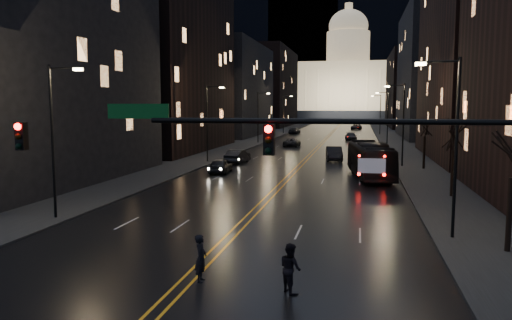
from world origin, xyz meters
The scene contains 36 objects.
ground centered at (0.00, 0.00, 0.00)m, with size 900.00×900.00×0.00m, color black.
road centered at (0.00, 130.00, 0.01)m, with size 20.00×320.00×0.02m, color black.
sidewalk_left centered at (-14.00, 130.00, 0.08)m, with size 8.00×320.00×0.16m, color black.
sidewalk_right centered at (14.00, 130.00, 0.08)m, with size 8.00×320.00×0.16m, color black.
center_line centered at (0.00, 130.00, 0.03)m, with size 0.62×320.00×0.01m, color orange.
building_left_near centered at (-21.00, 22.00, 11.00)m, with size 12.00×28.00×22.00m, color black.
building_left_mid centered at (-21.00, 54.00, 14.00)m, with size 12.00×30.00×28.00m, color black.
building_left_far centered at (-21.00, 92.00, 10.00)m, with size 12.00×34.00×20.00m, color black.
building_left_dist centered at (-21.00, 140.00, 12.00)m, with size 12.00×40.00×24.00m, color black.
building_right_tall centered at (21.00, 50.00, 19.00)m, with size 12.00×30.00×38.00m, color black.
building_right_mid centered at (21.00, 92.00, 13.00)m, with size 12.00×34.00×26.00m, color black.
building_right_dist centered at (21.00, 140.00, 11.00)m, with size 12.00×40.00×22.00m, color black.
mountain_ridge centered at (40.00, 380.00, 65.00)m, with size 520.00×60.00×130.00m, color black.
capitol centered at (0.00, 250.00, 17.15)m, with size 90.00×50.00×58.50m.
traffic_signal centered at (5.91, 0.00, 5.10)m, with size 17.29×0.45×7.00m.
streetlamp_right_near centered at (10.81, 10.00, 5.08)m, with size 2.13×0.25×9.00m.
streetlamp_left_near centered at (-10.81, 10.00, 5.08)m, with size 2.13×0.25×9.00m.
streetlamp_right_mid centered at (10.81, 40.00, 5.08)m, with size 2.13×0.25×9.00m.
streetlamp_left_mid centered at (-10.81, 40.00, 5.08)m, with size 2.13×0.25×9.00m.
streetlamp_right_far centered at (10.81, 70.00, 5.08)m, with size 2.13×0.25×9.00m.
streetlamp_left_far centered at (-10.81, 70.00, 5.08)m, with size 2.13×0.25×9.00m.
streetlamp_right_dist centered at (10.81, 100.00, 5.08)m, with size 2.13×0.25×9.00m.
streetlamp_left_dist centered at (-10.81, 100.00, 5.08)m, with size 2.13×0.25×9.00m.
tree_right_mid centered at (13.00, 22.00, 4.53)m, with size 2.40×2.40×6.65m.
tree_right_far centered at (13.00, 38.00, 4.53)m, with size 2.40×2.40×6.65m.
bus centered at (7.41, 31.47, 1.64)m, with size 2.76×11.80×3.29m, color black.
oncoming_car_a centered at (-6.99, 31.41, 0.75)m, with size 1.76×4.38×1.49m, color black.
oncoming_car_b centered at (-7.35, 40.05, 0.80)m, with size 1.68×4.83×1.59m, color black.
oncoming_car_c centered at (-4.24, 64.39, 0.69)m, with size 2.29×4.97×1.38m, color black.
oncoming_car_d centered at (-8.49, 100.90, 0.74)m, with size 2.07×5.10×1.48m, color black.
receding_car_a centered at (3.46, 44.96, 0.86)m, with size 1.81×5.19×1.71m, color black.
receding_car_b centered at (7.47, 54.64, 0.78)m, with size 1.83×4.55×1.55m, color black.
receding_car_c centered at (4.89, 80.35, 0.75)m, with size 2.11×5.19×1.51m, color black.
receding_car_d centered at (5.65, 123.91, 0.76)m, with size 2.51×5.45×1.51m, color black.
pedestrian_a centered at (0.55, 1.85, 0.92)m, with size 0.67×0.44×1.84m, color black.
pedestrian_b centered at (4.02, 1.46, 0.91)m, with size 0.88×0.48×1.81m, color black.
Camera 1 is at (6.31, -15.73, 6.71)m, focal length 35.00 mm.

